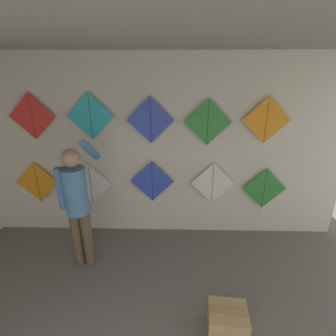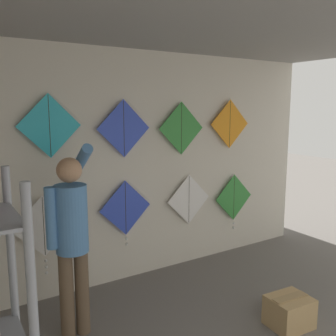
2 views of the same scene
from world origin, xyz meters
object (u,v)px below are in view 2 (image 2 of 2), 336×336
at_px(kite_1, 44,229).
at_px(kite_6, 49,126).
at_px(kite_7, 124,128).
at_px(kite_8, 181,128).
at_px(kite_2, 126,209).
at_px(shopkeeper, 71,231).
at_px(kite_9, 230,124).
at_px(kite_3, 189,199).
at_px(kite_4, 234,199).
at_px(cardboard_box, 289,312).

distance_m(kite_1, kite_6, 1.11).
distance_m(kite_7, kite_8, 0.81).
bearing_deg(kite_2, shopkeeper, -140.36).
bearing_deg(kite_6, kite_8, 0.00).
bearing_deg(kite_9, kite_3, 180.00).
bearing_deg(shopkeeper, kite_3, 22.07).
relative_size(kite_8, kite_9, 1.00).
bearing_deg(kite_1, kite_6, 0.34).
bearing_deg(kite_7, kite_4, -0.02).
distance_m(kite_3, kite_9, 1.21).
height_order(shopkeeper, kite_4, shopkeeper).
distance_m(kite_1, kite_8, 2.06).
xyz_separation_m(kite_4, kite_8, (-0.93, 0.00, 1.05)).
bearing_deg(kite_4, kite_8, 179.97).
xyz_separation_m(kite_3, kite_9, (0.69, 0.00, 0.99)).
distance_m(kite_4, kite_6, 2.84).
xyz_separation_m(shopkeeper, kite_4, (2.65, 0.75, -0.21)).
bearing_deg(kite_2, cardboard_box, -62.58).
bearing_deg(kite_3, kite_4, -0.03).
height_order(kite_3, kite_9, kite_9).
relative_size(kite_6, kite_8, 1.00).
relative_size(kite_2, kite_3, 1.20).
bearing_deg(kite_9, kite_7, 180.00).
xyz_separation_m(cardboard_box, kite_7, (-0.91, 1.75, 1.73)).
xyz_separation_m(kite_2, kite_6, (-0.86, 0.00, 1.03)).
height_order(cardboard_box, kite_6, kite_6).
height_order(shopkeeper, kite_1, shopkeeper).
bearing_deg(kite_1, shopkeeper, -85.01).
bearing_deg(kite_4, shopkeeper, -164.19).
distance_m(shopkeeper, kite_7, 1.46).
relative_size(kite_2, kite_6, 1.20).
xyz_separation_m(kite_2, kite_3, (0.94, 0.00, -0.00)).
xyz_separation_m(kite_6, kite_8, (1.67, 0.00, -0.08)).
relative_size(cardboard_box, kite_2, 0.53).
bearing_deg(cardboard_box, kite_2, 117.42).
bearing_deg(kite_7, cardboard_box, -62.52).
xyz_separation_m(kite_4, kite_6, (-2.60, 0.00, 1.13)).
height_order(kite_2, kite_4, kite_2).
distance_m(kite_1, kite_9, 2.81).
height_order(kite_2, kite_3, kite_2).
relative_size(kite_1, kite_7, 1.31).
bearing_deg(kite_3, kite_1, -179.98).
bearing_deg(kite_9, kite_8, 180.00).
xyz_separation_m(kite_1, kite_4, (2.72, 0.00, -0.03)).
height_order(kite_1, kite_6, kite_6).
distance_m(kite_3, kite_7, 1.36).
relative_size(cardboard_box, kite_3, 0.63).
relative_size(shopkeeper, kite_9, 2.67).
height_order(kite_3, kite_4, kite_3).
relative_size(kite_6, kite_7, 1.00).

